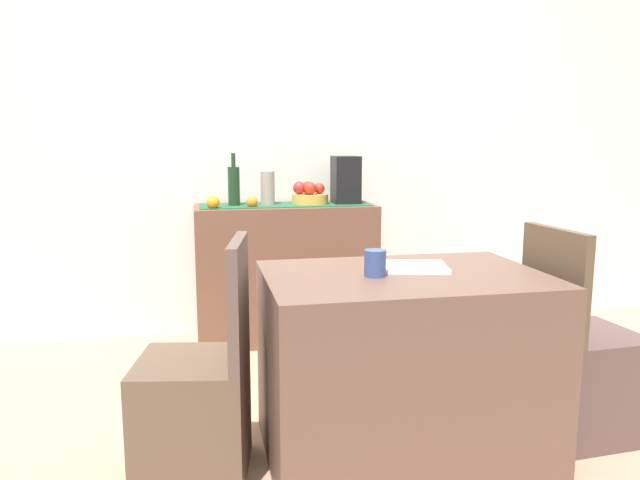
{
  "coord_description": "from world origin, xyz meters",
  "views": [
    {
      "loc": [
        -0.67,
        -2.78,
        1.25
      ],
      "look_at": [
        -0.03,
        0.34,
        0.72
      ],
      "focal_mm": 34.04,
      "sensor_mm": 36.0,
      "label": 1
    }
  ],
  "objects_px": {
    "chair_near_window": "(197,407)",
    "fruit_bowl": "(310,199)",
    "open_book": "(411,267)",
    "coffee_cup": "(375,263)",
    "ceramic_vase": "(268,188)",
    "coffee_maker": "(346,180)",
    "wine_bottle": "(234,186)",
    "sideboard_console": "(286,272)",
    "dining_table": "(402,364)",
    "chair_by_corner": "(581,374)"
  },
  "relations": [
    {
      "from": "ceramic_vase",
      "to": "coffee_maker",
      "type": "bearing_deg",
      "value": 0.0
    },
    {
      "from": "fruit_bowl",
      "to": "chair_near_window",
      "type": "relative_size",
      "value": 0.25
    },
    {
      "from": "fruit_bowl",
      "to": "open_book",
      "type": "bearing_deg",
      "value": -84.43
    },
    {
      "from": "dining_table",
      "to": "wine_bottle",
      "type": "bearing_deg",
      "value": 110.19
    },
    {
      "from": "coffee_maker",
      "to": "open_book",
      "type": "xyz_separation_m",
      "value": [
        -0.09,
        -1.45,
        -0.25
      ]
    },
    {
      "from": "chair_by_corner",
      "to": "dining_table",
      "type": "bearing_deg",
      "value": 179.92
    },
    {
      "from": "open_book",
      "to": "chair_by_corner",
      "type": "relative_size",
      "value": 0.31
    },
    {
      "from": "chair_near_window",
      "to": "fruit_bowl",
      "type": "bearing_deg",
      "value": 64.77
    },
    {
      "from": "chair_near_window",
      "to": "coffee_cup",
      "type": "bearing_deg",
      "value": -1.77
    },
    {
      "from": "open_book",
      "to": "coffee_cup",
      "type": "xyz_separation_m",
      "value": [
        -0.18,
        -0.09,
        0.04
      ]
    },
    {
      "from": "wine_bottle",
      "to": "chair_by_corner",
      "type": "xyz_separation_m",
      "value": [
        1.36,
        -1.52,
        -0.71
      ]
    },
    {
      "from": "coffee_maker",
      "to": "chair_by_corner",
      "type": "distance_m",
      "value": 1.81
    },
    {
      "from": "chair_near_window",
      "to": "chair_by_corner",
      "type": "distance_m",
      "value": 1.61
    },
    {
      "from": "fruit_bowl",
      "to": "open_book",
      "type": "relative_size",
      "value": 0.8
    },
    {
      "from": "sideboard_console",
      "to": "dining_table",
      "type": "distance_m",
      "value": 1.54
    },
    {
      "from": "sideboard_console",
      "to": "wine_bottle",
      "type": "distance_m",
      "value": 0.63
    },
    {
      "from": "dining_table",
      "to": "coffee_cup",
      "type": "xyz_separation_m",
      "value": [
        -0.13,
        -0.02,
        0.42
      ]
    },
    {
      "from": "coffee_maker",
      "to": "chair_by_corner",
      "type": "height_order",
      "value": "coffee_maker"
    },
    {
      "from": "coffee_maker",
      "to": "chair_near_window",
      "type": "xyz_separation_m",
      "value": [
        -0.94,
        -1.52,
        -0.74
      ]
    },
    {
      "from": "coffee_maker",
      "to": "dining_table",
      "type": "xyz_separation_m",
      "value": [
        -0.14,
        -1.52,
        -0.63
      ]
    },
    {
      "from": "sideboard_console",
      "to": "open_book",
      "type": "bearing_deg",
      "value": -78.41
    },
    {
      "from": "chair_near_window",
      "to": "chair_by_corner",
      "type": "bearing_deg",
      "value": 0.06
    },
    {
      "from": "open_book",
      "to": "coffee_cup",
      "type": "distance_m",
      "value": 0.21
    },
    {
      "from": "fruit_bowl",
      "to": "coffee_cup",
      "type": "bearing_deg",
      "value": -91.39
    },
    {
      "from": "open_book",
      "to": "chair_by_corner",
      "type": "height_order",
      "value": "chair_by_corner"
    },
    {
      "from": "coffee_maker",
      "to": "open_book",
      "type": "bearing_deg",
      "value": -93.44
    },
    {
      "from": "coffee_cup",
      "to": "chair_by_corner",
      "type": "bearing_deg",
      "value": 1.4
    },
    {
      "from": "ceramic_vase",
      "to": "coffee_cup",
      "type": "bearing_deg",
      "value": -81.62
    },
    {
      "from": "chair_by_corner",
      "to": "open_book",
      "type": "bearing_deg",
      "value": 174.63
    },
    {
      "from": "fruit_bowl",
      "to": "open_book",
      "type": "xyz_separation_m",
      "value": [
        0.14,
        -1.45,
        -0.14
      ]
    },
    {
      "from": "fruit_bowl",
      "to": "chair_by_corner",
      "type": "relative_size",
      "value": 0.25
    },
    {
      "from": "chair_near_window",
      "to": "chair_by_corner",
      "type": "height_order",
      "value": "same"
    },
    {
      "from": "fruit_bowl",
      "to": "dining_table",
      "type": "bearing_deg",
      "value": -86.66
    },
    {
      "from": "coffee_maker",
      "to": "coffee_cup",
      "type": "relative_size",
      "value": 2.95
    },
    {
      "from": "open_book",
      "to": "chair_near_window",
      "type": "height_order",
      "value": "chair_near_window"
    },
    {
      "from": "coffee_maker",
      "to": "coffee_cup",
      "type": "distance_m",
      "value": 1.58
    },
    {
      "from": "dining_table",
      "to": "coffee_maker",
      "type": "bearing_deg",
      "value": 84.74
    },
    {
      "from": "coffee_cup",
      "to": "wine_bottle",
      "type": "bearing_deg",
      "value": 105.66
    },
    {
      "from": "coffee_cup",
      "to": "dining_table",
      "type": "bearing_deg",
      "value": 10.7
    },
    {
      "from": "sideboard_console",
      "to": "coffee_maker",
      "type": "bearing_deg",
      "value": 0.0
    },
    {
      "from": "chair_near_window",
      "to": "wine_bottle",
      "type": "bearing_deg",
      "value": 80.77
    },
    {
      "from": "open_book",
      "to": "coffee_maker",
      "type": "bearing_deg",
      "value": 98.5
    },
    {
      "from": "ceramic_vase",
      "to": "dining_table",
      "type": "height_order",
      "value": "ceramic_vase"
    },
    {
      "from": "wine_bottle",
      "to": "coffee_maker",
      "type": "distance_m",
      "value": 0.7
    },
    {
      "from": "sideboard_console",
      "to": "open_book",
      "type": "xyz_separation_m",
      "value": [
        0.3,
        -1.45,
        0.32
      ]
    },
    {
      "from": "dining_table",
      "to": "open_book",
      "type": "xyz_separation_m",
      "value": [
        0.05,
        0.07,
        0.38
      ]
    },
    {
      "from": "open_book",
      "to": "ceramic_vase",
      "type": "bearing_deg",
      "value": 117.58
    },
    {
      "from": "ceramic_vase",
      "to": "coffee_cup",
      "type": "relative_size",
      "value": 2.07
    },
    {
      "from": "fruit_bowl",
      "to": "open_book",
      "type": "height_order",
      "value": "fruit_bowl"
    },
    {
      "from": "fruit_bowl",
      "to": "chair_by_corner",
      "type": "height_order",
      "value": "fruit_bowl"
    }
  ]
}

